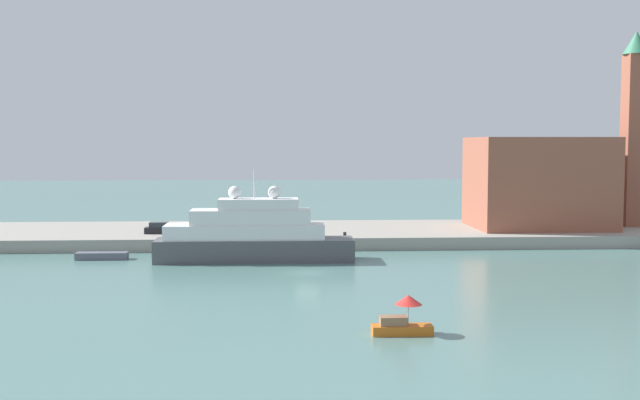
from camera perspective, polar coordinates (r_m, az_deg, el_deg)
ground at (r=81.66m, az=-0.97°, el=-5.39°), size 400.00×400.00×0.00m
quay_dock at (r=108.54m, az=-1.55°, el=-2.55°), size 110.00×22.57×1.61m
large_yacht at (r=89.62m, az=-5.05°, el=-2.65°), size 22.83×4.97×10.59m
small_motorboat at (r=56.10m, az=6.12°, el=-8.69°), size 4.35×1.97×2.87m
work_barge at (r=94.29m, az=-15.80°, el=-3.99°), size 5.97×1.68×0.84m
harbor_building at (r=113.66m, az=15.82°, el=1.25°), size 18.47×14.08×12.80m
bell_tower at (r=119.90m, az=22.16°, el=5.29°), size 3.73×3.73×27.88m
parked_car at (r=104.83m, az=-11.71°, el=-2.08°), size 4.09×1.83×1.51m
person_figure at (r=100.14m, az=-9.51°, el=-2.26°), size 0.36×0.36×1.72m
mooring_bollard at (r=98.73m, az=1.84°, el=-2.57°), size 0.41×0.41×0.64m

